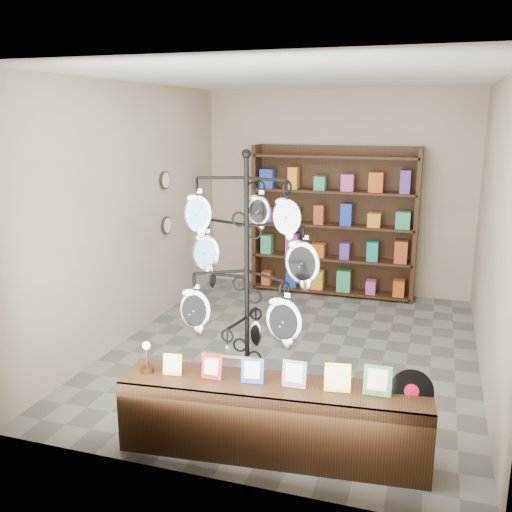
{
  "coord_description": "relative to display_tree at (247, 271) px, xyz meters",
  "views": [
    {
      "loc": [
        1.45,
        -5.93,
        2.62
      ],
      "look_at": [
        -0.14,
        -1.0,
        1.34
      ],
      "focal_mm": 40.0,
      "sensor_mm": 36.0,
      "label": 1
    }
  ],
  "objects": [
    {
      "name": "front_shelf",
      "position": [
        0.35,
        -0.41,
        -1.07
      ],
      "size": [
        2.45,
        0.72,
        0.85
      ],
      "rotation": [
        0.0,
        0.0,
        0.1
      ],
      "color": "black",
      "rests_on": "ground"
    },
    {
      "name": "wall_clocks",
      "position": [
        -1.95,
        2.43,
        0.13
      ],
      "size": [
        0.03,
        0.24,
        0.84
      ],
      "color": "black",
      "rests_on": "ground"
    },
    {
      "name": "back_shelving",
      "position": [
        0.02,
        3.92,
        -0.34
      ],
      "size": [
        2.42,
        0.36,
        2.2
      ],
      "color": "black",
      "rests_on": "ground"
    },
    {
      "name": "room_envelope",
      "position": [
        0.02,
        1.63,
        0.48
      ],
      "size": [
        5.0,
        5.0,
        5.0
      ],
      "color": "#BAB096",
      "rests_on": "ground"
    },
    {
      "name": "display_tree",
      "position": [
        0.0,
        0.0,
        0.0
      ],
      "size": [
        1.21,
        0.99,
        2.36
      ],
      "rotation": [
        0.0,
        0.0,
        0.0
      ],
      "color": "black",
      "rests_on": "ground"
    },
    {
      "name": "ground",
      "position": [
        0.02,
        1.63,
        -1.37
      ],
      "size": [
        5.0,
        5.0,
        0.0
      ],
      "primitive_type": "plane",
      "color": "slate",
      "rests_on": "ground"
    }
  ]
}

